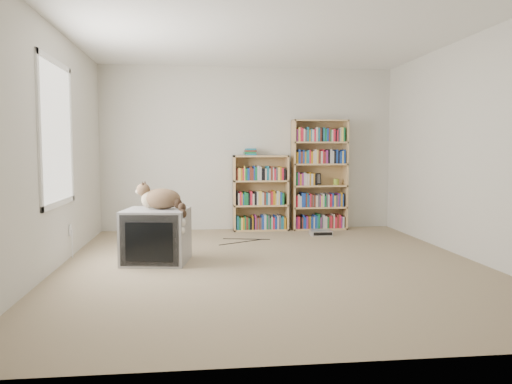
{
  "coord_description": "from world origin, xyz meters",
  "views": [
    {
      "loc": [
        -0.78,
        -5.21,
        1.22
      ],
      "look_at": [
        -0.06,
        1.0,
        0.7
      ],
      "focal_mm": 35.0,
      "sensor_mm": 36.0,
      "label": 1
    }
  ],
  "objects": [
    {
      "name": "floor_cables",
      "position": [
        -0.36,
        1.39,
        0.0
      ],
      "size": [
        1.2,
        0.7,
        0.01
      ],
      "primitive_type": null,
      "color": "black",
      "rests_on": "floor"
    },
    {
      "name": "wall_back",
      "position": [
        0.0,
        2.5,
        1.25
      ],
      "size": [
        4.5,
        0.02,
        2.5
      ],
      "primitive_type": "cube",
      "color": "beige",
      "rests_on": "floor"
    },
    {
      "name": "floor",
      "position": [
        0.0,
        0.0,
        0.0
      ],
      "size": [
        4.5,
        5.0,
        0.01
      ],
      "primitive_type": "cube",
      "color": "tan",
      "rests_on": "ground"
    },
    {
      "name": "window",
      "position": [
        -2.24,
        0.2,
        1.4
      ],
      "size": [
        0.02,
        1.22,
        1.52
      ],
      "primitive_type": "cube",
      "color": "white",
      "rests_on": "wall_left"
    },
    {
      "name": "wall_left",
      "position": [
        -2.25,
        0.0,
        1.25
      ],
      "size": [
        0.02,
        5.0,
        2.5
      ],
      "primitive_type": "cube",
      "color": "beige",
      "rests_on": "floor"
    },
    {
      "name": "ceiling",
      "position": [
        0.0,
        0.0,
        2.5
      ],
      "size": [
        4.5,
        5.0,
        0.02
      ],
      "primitive_type": "cube",
      "color": "white",
      "rests_on": "wall_back"
    },
    {
      "name": "cat",
      "position": [
        -1.15,
        0.25,
        0.67
      ],
      "size": [
        0.6,
        0.54,
        0.5
      ],
      "rotation": [
        0.0,
        0.0,
        -0.18
      ],
      "color": "#372516",
      "rests_on": "crt_tv"
    },
    {
      "name": "wall_front",
      "position": [
        0.0,
        -2.5,
        1.25
      ],
      "size": [
        4.5,
        0.02,
        2.5
      ],
      "primitive_type": "cube",
      "color": "beige",
      "rests_on": "floor"
    },
    {
      "name": "framed_print",
      "position": [
        1.06,
        2.44,
        0.78
      ],
      "size": [
        0.13,
        0.05,
        0.18
      ],
      "primitive_type": "cube",
      "rotation": [
        -0.17,
        0.0,
        0.0
      ],
      "color": "black",
      "rests_on": "bookcase_tall"
    },
    {
      "name": "wall_right",
      "position": [
        2.25,
        0.0,
        1.25
      ],
      "size": [
        0.02,
        5.0,
        2.5
      ],
      "primitive_type": "cube",
      "color": "beige",
      "rests_on": "floor"
    },
    {
      "name": "bookcase_tall",
      "position": [
        1.08,
        2.36,
        0.81
      ],
      "size": [
        0.85,
        0.3,
        1.69
      ],
      "color": "tan",
      "rests_on": "floor"
    },
    {
      "name": "bookcase_short",
      "position": [
        0.16,
        2.36,
        0.53
      ],
      "size": [
        0.84,
        0.3,
        1.15
      ],
      "color": "tan",
      "rests_on": "floor"
    },
    {
      "name": "dvd_player",
      "position": [
        0.97,
        1.79,
        0.04
      ],
      "size": [
        0.32,
        0.24,
        0.07
      ],
      "primitive_type": "cube",
      "rotation": [
        0.0,
        0.0,
        -0.05
      ],
      "color": "silver",
      "rests_on": "floor"
    },
    {
      "name": "book_stack",
      "position": [
        0.01,
        2.37,
        1.2
      ],
      "size": [
        0.19,
        0.25,
        0.11
      ],
      "primitive_type": "cube",
      "color": "red",
      "rests_on": "bookcase_short"
    },
    {
      "name": "crt_tv",
      "position": [
        -1.24,
        0.27,
        0.29
      ],
      "size": [
        0.76,
        0.71,
        0.58
      ],
      "rotation": [
        0.0,
        0.0,
        -0.16
      ],
      "color": "gray",
      "rests_on": "floor"
    },
    {
      "name": "green_mug",
      "position": [
        1.35,
        2.34,
        0.74
      ],
      "size": [
        0.08,
        0.08,
        0.09
      ],
      "primitive_type": "cylinder",
      "color": "#88A52F",
      "rests_on": "bookcase_tall"
    },
    {
      "name": "wall_outlet",
      "position": [
        -2.24,
        0.62,
        0.32
      ],
      "size": [
        0.01,
        0.08,
        0.13
      ],
      "primitive_type": "cube",
      "color": "silver",
      "rests_on": "wall_left"
    }
  ]
}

